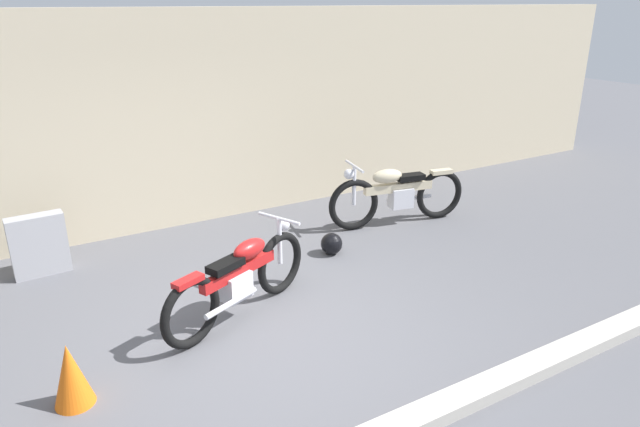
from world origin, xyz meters
The scene contains 7 objects.
ground_plane centered at (0.00, 0.00, 0.00)m, with size 40.00×40.00×0.00m, color #56565B.
building_wall centered at (0.00, 3.51, 1.50)m, with size 18.00×0.30×3.00m, color beige.
stone_marker centered at (-1.70, 2.67, 0.37)m, with size 0.62×0.20×0.74m, color #9E9EA3.
helmet centered at (1.58, 1.40, 0.14)m, with size 0.28×0.28×0.28m, color black.
traffic_cone centered at (-1.74, -0.02, 0.28)m, with size 0.32×0.32×0.55m, color orange.
motorcycle_cream centered at (2.94, 1.83, 0.46)m, with size 2.11×0.67×0.96m.
motorcycle_red centered at (-0.03, 0.56, 0.43)m, with size 1.87×0.97×0.90m.
Camera 1 is at (-1.94, -4.29, 3.08)m, focal length 31.84 mm.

